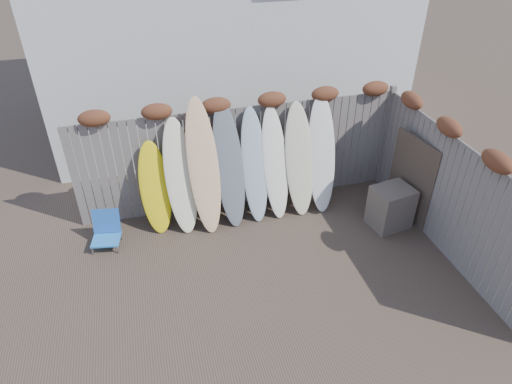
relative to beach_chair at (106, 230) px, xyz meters
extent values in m
plane|color=#493A2D|center=(2.53, -1.75, -0.29)|extent=(80.00, 80.00, 0.00)
cube|color=slate|center=(2.53, 0.65, 0.71)|extent=(6.00, 0.10, 2.00)
cube|color=slate|center=(5.53, 0.65, 0.76)|extent=(0.10, 0.10, 2.10)
ellipsoid|color=brown|center=(0.13, 0.61, 1.81)|extent=(0.52, 0.28, 0.28)
ellipsoid|color=brown|center=(1.13, 0.61, 1.81)|extent=(0.52, 0.28, 0.28)
ellipsoid|color=brown|center=(2.13, 0.61, 1.81)|extent=(0.52, 0.28, 0.28)
ellipsoid|color=brown|center=(3.13, 0.61, 1.81)|extent=(0.52, 0.28, 0.28)
ellipsoid|color=brown|center=(4.13, 0.61, 1.81)|extent=(0.52, 0.28, 0.28)
ellipsoid|color=brown|center=(5.13, 0.61, 1.81)|extent=(0.52, 0.28, 0.28)
cube|color=slate|center=(5.53, -1.55, 0.71)|extent=(0.10, 4.40, 2.00)
ellipsoid|color=brown|center=(5.49, -2.25, 1.81)|extent=(0.28, 0.56, 0.28)
ellipsoid|color=brown|center=(5.49, -1.15, 1.81)|extent=(0.28, 0.56, 0.28)
ellipsoid|color=brown|center=(5.49, -0.05, 1.81)|extent=(0.28, 0.56, 0.28)
cube|color=#2A80D2|center=(-0.02, -0.11, -0.11)|extent=(0.53, 0.48, 0.03)
cube|color=#235AB2|center=(0.02, 0.11, 0.12)|extent=(0.48, 0.22, 0.43)
cylinder|color=#A5A5AD|center=(-0.26, -0.25, -0.20)|extent=(0.03, 0.03, 0.17)
cylinder|color=silver|center=(-0.20, 0.10, -0.20)|extent=(0.03, 0.03, 0.17)
cylinder|color=silver|center=(0.16, -0.32, -0.20)|extent=(0.03, 0.03, 0.17)
cylinder|color=#AAAAB1|center=(0.22, 0.03, -0.20)|extent=(0.03, 0.03, 0.17)
cube|color=#756657|center=(4.99, -0.78, 0.10)|extent=(0.76, 0.67, 0.79)
cube|color=brown|center=(5.43, -0.60, 0.52)|extent=(0.22, 1.07, 1.62)
ellipsoid|color=yellow|center=(0.92, 0.29, 0.53)|extent=(0.53, 0.60, 1.63)
ellipsoid|color=#F3F0C6|center=(1.37, 0.23, 0.72)|extent=(0.57, 0.74, 2.02)
ellipsoid|color=#EDA56F|center=(1.78, 0.18, 0.88)|extent=(0.59, 0.85, 2.34)
ellipsoid|color=slate|center=(2.24, 0.21, 0.81)|extent=(0.59, 0.82, 2.20)
ellipsoid|color=#9BB0BC|center=(2.71, 0.23, 0.74)|extent=(0.47, 0.73, 2.05)
ellipsoid|color=white|center=(3.10, 0.23, 0.73)|extent=(0.52, 0.76, 2.04)
ellipsoid|color=beige|center=(3.56, 0.21, 0.74)|extent=(0.55, 0.74, 2.06)
ellipsoid|color=white|center=(4.00, 0.23, 0.79)|extent=(0.58, 0.80, 2.15)
camera|label=1|loc=(0.91, -6.60, 4.95)|focal=32.00mm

